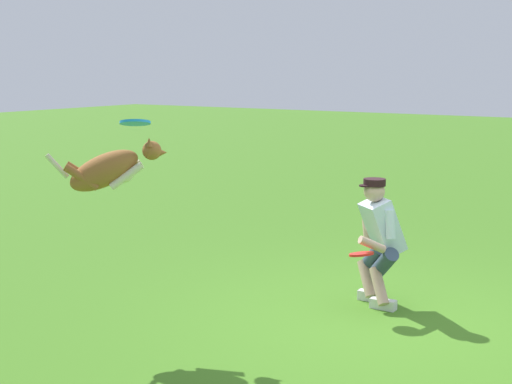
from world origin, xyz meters
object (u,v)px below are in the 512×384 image
(frisbee_flying, at_px, (135,123))
(frisbee_held, at_px, (361,254))
(person, at_px, (379,238))
(dog, at_px, (110,169))

(frisbee_flying, xyz_separation_m, frisbee_held, (-1.51, -1.47, -1.29))
(person, bearing_deg, dog, -0.95)
(dog, xyz_separation_m, frisbee_held, (-1.70, -1.61, -0.88))
(person, distance_m, dog, 2.74)
(person, height_order, dog, dog)
(frisbee_held, bearing_deg, frisbee_flying, 44.17)
(dog, bearing_deg, frisbee_flying, -6.22)
(person, xyz_separation_m, frisbee_held, (0.01, 0.39, -0.09))
(dog, relative_size, frisbee_held, 3.40)
(frisbee_held, bearing_deg, person, -91.24)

